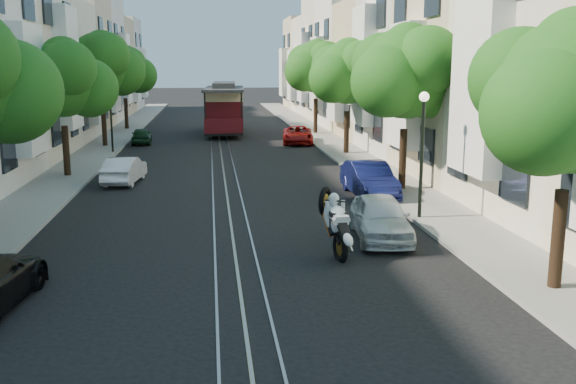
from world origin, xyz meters
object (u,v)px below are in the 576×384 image
object	(u,v)px
parked_car_e_mid	(369,179)
parked_car_w_mid	(124,170)
lamp_west	(110,105)
parked_car_w_far	(142,136)
tree_e_b	(407,75)
parked_car_e_near	(380,217)
tree_w_c	(102,65)
parked_car_e_far	(298,135)
tree_e_c	(349,74)
tree_e_a	(573,100)
cable_car	(225,106)
lamp_east	(423,136)
tree_e_d	(317,68)
tree_w_d	(125,71)
sportbike_rider	(335,220)
tree_w_b	(63,81)

from	to	relation	value
parked_car_e_mid	parked_car_w_mid	distance (m)	10.82
lamp_west	parked_car_w_far	bearing A→B (deg)	75.06
tree_e_b	parked_car_e_near	distance (m)	8.62
tree_w_c	parked_car_e_far	bearing A→B (deg)	2.22
tree_e_c	parked_car_e_far	size ratio (longest dim) A/B	1.56
parked_car_w_far	tree_e_b	bearing A→B (deg)	121.61
tree_w_c	parked_car_e_mid	size ratio (longest dim) A/B	1.71
tree_e_a	lamp_west	distance (m)	28.51
cable_car	parked_car_w_far	distance (m)	8.01
tree_e_a	parked_car_e_far	bearing A→B (deg)	94.32
tree_e_a	lamp_east	size ratio (longest dim) A/B	1.51
tree_e_c	lamp_east	size ratio (longest dim) A/B	1.57
tree_w_c	parked_car_w_mid	distance (m)	13.76
tree_e_a	cable_car	world-z (taller)	tree_e_a
tree_e_d	parked_car_e_mid	xyz separation A→B (m)	(-1.66, -22.84, -4.18)
tree_e_b	tree_w_d	size ratio (longest dim) A/B	1.03
tree_w_d	tree_w_c	bearing A→B (deg)	-90.00
tree_e_a	lamp_east	xyz separation A→B (m)	(-0.96, 7.02, -1.55)
tree_e_c	cable_car	bearing A→B (deg)	119.25
tree_e_b	parked_car_e_near	xyz separation A→B (m)	(-2.86, -7.03, -4.08)
tree_w_c	parked_car_e_mid	bearing A→B (deg)	-52.89
sportbike_rider	parked_car_w_far	distance (m)	27.27
sportbike_rider	parked_car_e_far	xyz separation A→B (m)	(2.41, 25.05, -0.42)
tree_w_d	parked_car_w_mid	bearing A→B (deg)	-83.41
lamp_east	parked_car_w_far	size ratio (longest dim) A/B	1.32
tree_e_a	lamp_east	distance (m)	7.26
tree_e_a	sportbike_rider	xyz separation A→B (m)	(-4.56, 3.43, -3.40)
parked_car_e_mid	cable_car	bearing A→B (deg)	100.47
tree_e_c	lamp_west	xyz separation A→B (m)	(-13.56, 2.02, -1.75)
tree_w_b	parked_car_e_far	xyz separation A→B (m)	(12.25, 11.47, -3.82)
parked_car_e_near	parked_car_e_mid	xyz separation A→B (m)	(1.20, 6.20, 0.03)
parked_car_e_near	tree_w_b	bearing A→B (deg)	139.34
parked_car_e_far	sportbike_rider	bearing A→B (deg)	-88.67
tree_e_d	parked_car_w_far	world-z (taller)	tree_e_d
sportbike_rider	cable_car	xyz separation A→B (m)	(-2.20, 31.65, 1.07)
tree_e_b	tree_w_d	world-z (taller)	tree_e_b
sportbike_rider	parked_car_e_near	distance (m)	2.32
parked_car_e_mid	lamp_west	bearing A→B (deg)	129.07
tree_e_c	lamp_east	xyz separation A→B (m)	(-0.96, -15.98, -1.75)
cable_car	parked_car_e_near	bearing A→B (deg)	-79.94
parked_car_w_mid	parked_car_w_far	bearing A→B (deg)	-80.23
parked_car_e_near	tree_e_b	bearing A→B (deg)	73.39
tree_e_a	parked_car_e_mid	size ratio (longest dim) A/B	1.51
tree_e_d	tree_e_b	bearing A→B (deg)	-90.00
tree_e_b	parked_car_w_mid	size ratio (longest dim) A/B	1.88
tree_w_d	parked_car_e_mid	xyz separation A→B (m)	(12.74, -27.84, -3.91)
tree_w_c	parked_car_w_mid	bearing A→B (deg)	-77.84
tree_e_c	tree_e_a	bearing A→B (deg)	-90.00
sportbike_rider	lamp_west	bearing A→B (deg)	103.58
tree_e_c	parked_car_e_far	world-z (taller)	tree_e_c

